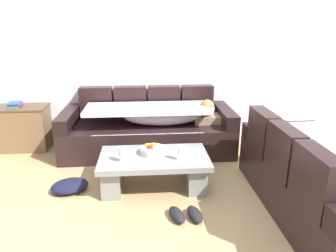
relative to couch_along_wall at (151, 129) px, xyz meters
name	(u,v)px	position (x,y,z in m)	size (l,w,h in m)	color
ground_plane	(157,215)	(0.01, -1.62, -0.33)	(14.00, 14.00, 0.00)	tan
back_wall	(149,53)	(0.01, 0.53, 1.02)	(9.00, 0.10, 2.70)	white
couch_along_wall	(151,129)	(0.00, 0.00, 0.00)	(2.38, 0.92, 0.88)	black
couch_near_window	(318,181)	(1.55, -1.68, 0.01)	(0.92, 2.00, 0.88)	black
coffee_table	(154,167)	(0.00, -1.06, -0.09)	(1.20, 0.68, 0.38)	gray
fruit_bowl	(152,150)	(-0.01, -0.98, 0.09)	(0.28, 0.28, 0.10)	silver
wine_glass_near_left	(122,152)	(-0.33, -1.19, 0.17)	(0.07, 0.07, 0.17)	silver
wine_glass_near_right	(180,150)	(0.29, -1.20, 0.17)	(0.07, 0.07, 0.17)	silver
open_magazine	(188,152)	(0.40, -0.99, 0.05)	(0.28, 0.21, 0.01)	white
side_cabinet	(24,128)	(-1.85, 0.23, -0.01)	(0.72, 0.44, 0.64)	brown
book_stack_on_cabinet	(15,105)	(-1.92, 0.22, 0.34)	(0.20, 0.23, 0.07)	#338C59
pair_of_shoes	(186,214)	(0.28, -1.70, -0.29)	(0.35, 0.30, 0.09)	black
crumpled_garment	(70,186)	(-0.93, -1.08, -0.27)	(0.40, 0.32, 0.12)	#191933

